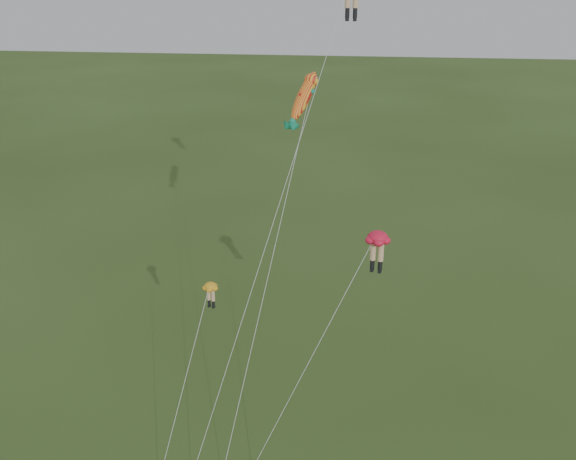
# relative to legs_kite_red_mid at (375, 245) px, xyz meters

# --- Properties ---
(ground) EXTENTS (300.00, 300.00, 0.00)m
(ground) POSITION_rel_legs_kite_red_mid_xyz_m (-7.59, -2.06, -12.06)
(ground) COLOR #2D4117
(ground) RESTS_ON ground
(legs_kite_red_mid) EXTENTS (6.97, 4.56, 12.79)m
(legs_kite_red_mid) POSITION_rel_legs_kite_red_mid_xyz_m (0.00, 0.00, 0.00)
(legs_kite_red_mid) COLOR red
(legs_kite_red_mid) RESTS_ON ground
(legs_kite_yellow) EXTENTS (2.81, 5.52, 9.54)m
(legs_kite_yellow) POSITION_rel_legs_kite_red_mid_xyz_m (-8.72, -0.51, -3.38)
(legs_kite_yellow) COLOR gold
(legs_kite_yellow) RESTS_ON ground
(fish_kite) EXTENTS (4.43, 13.29, 19.52)m
(fish_kite) POSITION_rel_legs_kite_red_mid_xyz_m (-4.33, 7.44, 5.80)
(fish_kite) COLOR yellow
(fish_kite) RESTS_ON ground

